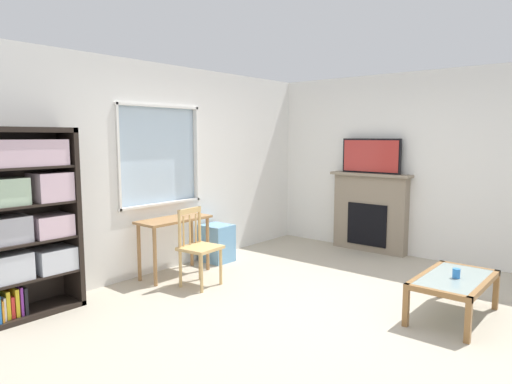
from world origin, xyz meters
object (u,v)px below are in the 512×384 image
object	(u,v)px
desk_under_window	(174,229)
fireplace	(370,212)
plastic_drawer_unit	(217,243)
sippy_cup	(456,273)
tv	(371,156)
wooden_chair	(198,246)
bookshelf	(27,217)
coffee_table	(454,283)

from	to	relation	value
desk_under_window	fireplace	size ratio (longest dim) A/B	0.76
plastic_drawer_unit	sippy_cup	world-z (taller)	plastic_drawer_unit
plastic_drawer_unit	tv	size ratio (longest dim) A/B	0.56
desk_under_window	wooden_chair	world-z (taller)	wooden_chair
wooden_chair	plastic_drawer_unit	size ratio (longest dim) A/B	1.75
desk_under_window	bookshelf	bearing A→B (deg)	176.45
tv	desk_under_window	bearing A→B (deg)	153.94
plastic_drawer_unit	coffee_table	distance (m)	3.14
desk_under_window	fireplace	bearing A→B (deg)	-25.91
fireplace	tv	distance (m)	0.85
wooden_chair	tv	world-z (taller)	tv
plastic_drawer_unit	coffee_table	bearing A→B (deg)	-89.21
wooden_chair	fireplace	bearing A→B (deg)	-15.99
bookshelf	coffee_table	size ratio (longest dim) A/B	1.76
desk_under_window	plastic_drawer_unit	world-z (taller)	desk_under_window
bookshelf	sippy_cup	world-z (taller)	bookshelf
desk_under_window	sippy_cup	bearing A→B (deg)	-75.32
plastic_drawer_unit	sippy_cup	xyz separation A→B (m)	(0.02, -3.16, 0.19)
coffee_table	sippy_cup	xyz separation A→B (m)	(-0.02, -0.02, 0.10)
coffee_table	sippy_cup	world-z (taller)	sippy_cup
desk_under_window	fireplace	world-z (taller)	fireplace
wooden_chair	fireplace	xyz separation A→B (m)	(2.77, -0.80, 0.13)
sippy_cup	desk_under_window	bearing A→B (deg)	104.68
desk_under_window	plastic_drawer_unit	size ratio (longest dim) A/B	1.83
desk_under_window	sippy_cup	xyz separation A→B (m)	(0.81, -3.11, -0.15)
wooden_chair	plastic_drawer_unit	bearing A→B (deg)	32.89
bookshelf	sippy_cup	distance (m)	4.12
desk_under_window	sippy_cup	world-z (taller)	desk_under_window
wooden_chair	sippy_cup	world-z (taller)	wooden_chair
bookshelf	plastic_drawer_unit	distance (m)	2.60
desk_under_window	tv	world-z (taller)	tv
tv	wooden_chair	bearing A→B (deg)	163.91
coffee_table	plastic_drawer_unit	bearing A→B (deg)	90.79
fireplace	tv	xyz separation A→B (m)	(-0.02, 0.00, 0.85)
bookshelf	tv	size ratio (longest dim) A/B	1.99
desk_under_window	plastic_drawer_unit	bearing A→B (deg)	3.61
bookshelf	plastic_drawer_unit	xyz separation A→B (m)	(2.50, -0.06, -0.70)
fireplace	tv	world-z (taller)	tv
fireplace	tv	size ratio (longest dim) A/B	1.35
coffee_table	bookshelf	bearing A→B (deg)	128.58
wooden_chair	sippy_cup	xyz separation A→B (m)	(0.89, -2.59, -0.02)
plastic_drawer_unit	sippy_cup	bearing A→B (deg)	-89.61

